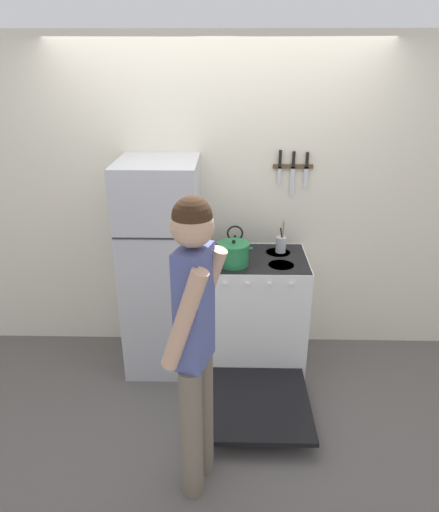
{
  "coord_description": "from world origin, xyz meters",
  "views": [
    {
      "loc": [
        0.09,
        -3.53,
        2.35
      ],
      "look_at": [
        0.02,
        -0.45,
        1.02
      ],
      "focal_mm": 32.0,
      "sensor_mm": 36.0,
      "label": 1
    }
  ],
  "objects_px": {
    "stove_range": "(255,314)",
    "tea_kettle": "(235,244)",
    "dutch_oven_pot": "(234,254)",
    "utensil_jar": "(281,244)",
    "person": "(195,338)",
    "refrigerator": "(162,269)"
  },
  "relations": [
    {
      "from": "dutch_oven_pot",
      "to": "utensil_jar",
      "type": "bearing_deg",
      "value": 33.43
    },
    {
      "from": "stove_range",
      "to": "utensil_jar",
      "type": "distance_m",
      "value": 0.6
    },
    {
      "from": "stove_range",
      "to": "tea_kettle",
      "type": "distance_m",
      "value": 0.59
    },
    {
      "from": "refrigerator",
      "to": "person",
      "type": "xyz_separation_m",
      "value": [
        0.35,
        -1.21,
        0.17
      ]
    },
    {
      "from": "tea_kettle",
      "to": "utensil_jar",
      "type": "distance_m",
      "value": 0.36
    },
    {
      "from": "refrigerator",
      "to": "person",
      "type": "height_order",
      "value": "person"
    },
    {
      "from": "dutch_oven_pot",
      "to": "tea_kettle",
      "type": "relative_size",
      "value": 1.25
    },
    {
      "from": "refrigerator",
      "to": "dutch_oven_pot",
      "type": "distance_m",
      "value": 0.59
    },
    {
      "from": "refrigerator",
      "to": "dutch_oven_pot",
      "type": "height_order",
      "value": "refrigerator"
    },
    {
      "from": "refrigerator",
      "to": "utensil_jar",
      "type": "height_order",
      "value": "refrigerator"
    },
    {
      "from": "stove_range",
      "to": "utensil_jar",
      "type": "xyz_separation_m",
      "value": [
        0.2,
        0.17,
        0.54
      ]
    },
    {
      "from": "refrigerator",
      "to": "person",
      "type": "bearing_deg",
      "value": -74.06
    },
    {
      "from": "stove_range",
      "to": "dutch_oven_pot",
      "type": "height_order",
      "value": "dutch_oven_pot"
    },
    {
      "from": "refrigerator",
      "to": "tea_kettle",
      "type": "height_order",
      "value": "refrigerator"
    },
    {
      "from": "tea_kettle",
      "to": "dutch_oven_pot",
      "type": "bearing_deg",
      "value": -93.28
    },
    {
      "from": "dutch_oven_pot",
      "to": "person",
      "type": "xyz_separation_m",
      "value": [
        -0.21,
        -1.1,
        -0.01
      ]
    },
    {
      "from": "person",
      "to": "stove_range",
      "type": "bearing_deg",
      "value": -0.56
    },
    {
      "from": "dutch_oven_pot",
      "to": "person",
      "type": "distance_m",
      "value": 1.12
    },
    {
      "from": "person",
      "to": "refrigerator",
      "type": "bearing_deg",
      "value": 33.47
    },
    {
      "from": "refrigerator",
      "to": "utensil_jar",
      "type": "bearing_deg",
      "value": 8.28
    },
    {
      "from": "dutch_oven_pot",
      "to": "tea_kettle",
      "type": "height_order",
      "value": "tea_kettle"
    },
    {
      "from": "tea_kettle",
      "to": "person",
      "type": "relative_size",
      "value": 0.13
    }
  ]
}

